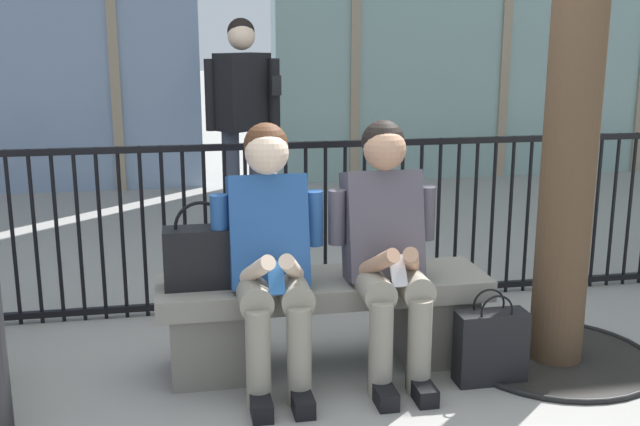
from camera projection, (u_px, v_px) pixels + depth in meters
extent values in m
plane|color=gray|center=(324.00, 364.00, 3.78)|extent=(60.00, 60.00, 0.00)
cube|color=gray|center=(324.00, 288.00, 3.69)|extent=(1.60, 0.44, 0.10)
cube|color=slate|center=(209.00, 340.00, 3.64)|extent=(0.36, 0.37, 0.35)
cube|color=slate|center=(432.00, 323.00, 3.84)|extent=(0.36, 0.37, 0.35)
cylinder|color=gray|center=(252.00, 291.00, 3.43)|extent=(0.15, 0.40, 0.15)
cylinder|color=gray|center=(258.00, 359.00, 3.30)|extent=(0.11, 0.11, 0.45)
cube|color=black|center=(261.00, 405.00, 3.29)|extent=(0.09, 0.22, 0.08)
cylinder|color=gray|center=(292.00, 288.00, 3.47)|extent=(0.15, 0.40, 0.15)
cylinder|color=gray|center=(299.00, 356.00, 3.33)|extent=(0.11, 0.11, 0.45)
cube|color=black|center=(302.00, 401.00, 3.32)|extent=(0.09, 0.22, 0.08)
cube|color=#234C8C|center=(268.00, 231.00, 3.53)|extent=(0.36, 0.30, 0.55)
cylinder|color=#234C8C|center=(220.00, 223.00, 3.48)|extent=(0.08, 0.08, 0.26)
cylinder|color=beige|center=(256.00, 271.00, 3.33)|extent=(0.16, 0.28, 0.20)
cylinder|color=#234C8C|center=(314.00, 218.00, 3.56)|extent=(0.08, 0.08, 0.26)
cylinder|color=beige|center=(292.00, 269.00, 3.36)|extent=(0.16, 0.28, 0.20)
cube|color=#2D6BB7|center=(276.00, 278.00, 3.29)|extent=(0.07, 0.10, 0.13)
sphere|color=beige|center=(267.00, 153.00, 3.42)|extent=(0.20, 0.20, 0.20)
sphere|color=#472816|center=(266.00, 145.00, 3.45)|extent=(0.20, 0.20, 0.20)
cylinder|color=gray|center=(370.00, 283.00, 3.54)|extent=(0.15, 0.40, 0.15)
cylinder|color=gray|center=(381.00, 350.00, 3.40)|extent=(0.11, 0.11, 0.45)
cube|color=black|center=(384.00, 394.00, 3.39)|extent=(0.09, 0.22, 0.08)
cylinder|color=gray|center=(407.00, 281.00, 3.57)|extent=(0.15, 0.40, 0.15)
cylinder|color=gray|center=(419.00, 347.00, 3.43)|extent=(0.11, 0.11, 0.45)
cube|color=black|center=(422.00, 390.00, 3.42)|extent=(0.09, 0.22, 0.08)
cube|color=#4C4751|center=(382.00, 225.00, 3.63)|extent=(0.36, 0.30, 0.55)
cylinder|color=#4C4751|center=(337.00, 217.00, 3.58)|extent=(0.08, 0.08, 0.26)
cylinder|color=tan|center=(377.00, 264.00, 3.43)|extent=(0.16, 0.28, 0.20)
cylinder|color=#4C4751|center=(426.00, 213.00, 3.66)|extent=(0.08, 0.08, 0.26)
cylinder|color=tan|center=(411.00, 262.00, 3.46)|extent=(0.16, 0.28, 0.20)
cube|color=silver|center=(398.00, 271.00, 3.39)|extent=(0.07, 0.10, 0.13)
sphere|color=tan|center=(385.00, 149.00, 3.52)|extent=(0.20, 0.20, 0.20)
sphere|color=black|center=(383.00, 142.00, 3.55)|extent=(0.20, 0.20, 0.20)
cube|color=black|center=(202.00, 257.00, 3.53)|extent=(0.35, 0.16, 0.28)
torus|color=black|center=(201.00, 227.00, 3.50)|extent=(0.24, 0.02, 0.24)
cube|color=black|center=(491.00, 347.00, 3.56)|extent=(0.33, 0.13, 0.35)
torus|color=black|center=(497.00, 312.00, 3.47)|extent=(0.16, 0.01, 0.16)
torus|color=black|center=(489.00, 305.00, 3.55)|extent=(0.16, 0.01, 0.16)
cylinder|color=#383D4C|center=(232.00, 189.00, 5.75)|extent=(0.13, 0.13, 0.90)
cube|color=black|center=(234.00, 244.00, 5.81)|extent=(0.09, 0.22, 0.06)
cylinder|color=#383D4C|center=(258.00, 188.00, 5.78)|extent=(0.13, 0.13, 0.90)
cube|color=black|center=(260.00, 243.00, 5.84)|extent=(0.09, 0.22, 0.06)
cube|color=black|center=(243.00, 92.00, 5.60)|extent=(0.44, 0.40, 0.56)
cylinder|color=black|center=(211.00, 95.00, 5.56)|extent=(0.08, 0.08, 0.52)
cylinder|color=black|center=(274.00, 94.00, 5.64)|extent=(0.08, 0.08, 0.52)
sphere|color=beige|center=(241.00, 36.00, 5.50)|extent=(0.20, 0.20, 0.20)
sphere|color=black|center=(241.00, 32.00, 5.52)|extent=(0.20, 0.20, 0.20)
cube|color=black|center=(277.00, 85.00, 5.53)|extent=(0.07, 0.01, 0.14)
cylinder|color=black|center=(13.00, 239.00, 4.19)|extent=(0.02, 0.02, 1.00)
cylinder|color=black|center=(35.00, 238.00, 4.21)|extent=(0.02, 0.02, 1.00)
cylinder|color=black|center=(57.00, 237.00, 4.23)|extent=(0.02, 0.02, 1.00)
cylinder|color=black|center=(79.00, 236.00, 4.25)|extent=(0.02, 0.02, 1.00)
cylinder|color=black|center=(101.00, 235.00, 4.27)|extent=(0.02, 0.02, 1.00)
cylinder|color=black|center=(122.00, 234.00, 4.29)|extent=(0.02, 0.02, 1.00)
cylinder|color=black|center=(144.00, 233.00, 4.31)|extent=(0.02, 0.02, 1.00)
cylinder|color=black|center=(165.00, 232.00, 4.34)|extent=(0.02, 0.02, 1.00)
cylinder|color=black|center=(185.00, 231.00, 4.36)|extent=(0.02, 0.02, 1.00)
cylinder|color=black|center=(206.00, 230.00, 4.38)|extent=(0.02, 0.02, 1.00)
cylinder|color=black|center=(226.00, 229.00, 4.40)|extent=(0.02, 0.02, 1.00)
cylinder|color=black|center=(247.00, 228.00, 4.42)|extent=(0.02, 0.02, 1.00)
cylinder|color=black|center=(267.00, 227.00, 4.44)|extent=(0.02, 0.02, 1.00)
cylinder|color=black|center=(286.00, 226.00, 4.46)|extent=(0.02, 0.02, 1.00)
cylinder|color=black|center=(306.00, 225.00, 4.49)|extent=(0.02, 0.02, 1.00)
cylinder|color=black|center=(325.00, 224.00, 4.51)|extent=(0.02, 0.02, 1.00)
cylinder|color=black|center=(345.00, 223.00, 4.53)|extent=(0.02, 0.02, 1.00)
cylinder|color=black|center=(364.00, 223.00, 4.55)|extent=(0.02, 0.02, 1.00)
cylinder|color=black|center=(383.00, 222.00, 4.57)|extent=(0.02, 0.02, 1.00)
cylinder|color=black|center=(401.00, 221.00, 4.59)|extent=(0.02, 0.02, 1.00)
cylinder|color=black|center=(420.00, 220.00, 4.61)|extent=(0.02, 0.02, 1.00)
cylinder|color=black|center=(438.00, 219.00, 4.64)|extent=(0.02, 0.02, 1.00)
cylinder|color=black|center=(456.00, 218.00, 4.66)|extent=(0.02, 0.02, 1.00)
cylinder|color=black|center=(474.00, 217.00, 4.68)|extent=(0.02, 0.02, 1.00)
cylinder|color=black|center=(492.00, 217.00, 4.70)|extent=(0.02, 0.02, 1.00)
cylinder|color=black|center=(510.00, 216.00, 4.72)|extent=(0.02, 0.02, 1.00)
cylinder|color=black|center=(527.00, 215.00, 4.74)|extent=(0.02, 0.02, 1.00)
cylinder|color=black|center=(545.00, 214.00, 4.76)|extent=(0.02, 0.02, 1.00)
cylinder|color=black|center=(562.00, 213.00, 4.79)|extent=(0.02, 0.02, 1.00)
cylinder|color=black|center=(579.00, 212.00, 4.81)|extent=(0.02, 0.02, 1.00)
cylinder|color=black|center=(596.00, 212.00, 4.83)|extent=(0.02, 0.02, 1.00)
cylinder|color=black|center=(613.00, 211.00, 4.85)|extent=(0.02, 0.02, 1.00)
cylinder|color=black|center=(629.00, 210.00, 4.87)|extent=(0.02, 0.02, 1.00)
cube|color=black|center=(297.00, 298.00, 4.58)|extent=(8.78, 0.04, 0.04)
cube|color=black|center=(296.00, 145.00, 4.36)|extent=(8.78, 0.04, 0.04)
cylinder|color=black|center=(554.00, 357.00, 3.85)|extent=(0.97, 0.97, 0.01)
torus|color=black|center=(554.00, 356.00, 3.85)|extent=(1.00, 1.00, 0.03)
cylinder|color=#4C3826|center=(581.00, 11.00, 3.45)|extent=(0.26, 0.26, 3.40)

